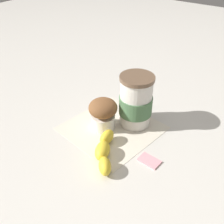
# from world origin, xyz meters

# --- Properties ---
(ground_plane) EXTENTS (3.00, 3.00, 0.00)m
(ground_plane) POSITION_xyz_m (0.00, 0.00, 0.00)
(ground_plane) COLOR beige
(paper_napkin) EXTENTS (0.26, 0.26, 0.00)m
(paper_napkin) POSITION_xyz_m (0.00, 0.00, 0.00)
(paper_napkin) COLOR beige
(paper_napkin) RESTS_ON ground_plane
(coffee_cup) EXTENTS (0.09, 0.09, 0.14)m
(coffee_cup) POSITION_xyz_m (-0.06, 0.04, 0.07)
(coffee_cup) COLOR silver
(coffee_cup) RESTS_ON paper_napkin
(muffin) EXTENTS (0.08, 0.08, 0.09)m
(muffin) POSITION_xyz_m (0.01, -0.02, 0.05)
(muffin) COLOR white
(muffin) RESTS_ON paper_napkin
(banana) EXTENTS (0.13, 0.10, 0.03)m
(banana) POSITION_xyz_m (0.10, 0.05, 0.02)
(banana) COLOR gold
(banana) RESTS_ON paper_napkin
(sugar_packet) EXTENTS (0.04, 0.05, 0.01)m
(sugar_packet) POSITION_xyz_m (0.05, 0.14, 0.00)
(sugar_packet) COLOR pink
(sugar_packet) RESTS_ON ground_plane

